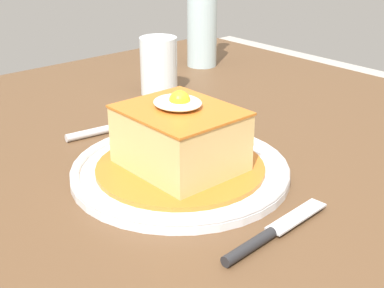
{
  "coord_description": "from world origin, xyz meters",
  "views": [
    {
      "loc": [
        0.46,
        -0.49,
        1.07
      ],
      "look_at": [
        -0.02,
        -0.06,
        0.79
      ],
      "focal_mm": 51.32,
      "sensor_mm": 36.0,
      "label": 1
    }
  ],
  "objects_px": {
    "main_plate": "(180,170)",
    "knife": "(264,237)",
    "fork": "(102,130)",
    "beer_bottle_clear": "(202,20)",
    "drinking_glass": "(159,70)"
  },
  "relations": [
    {
      "from": "knife",
      "to": "fork",
      "type": "bearing_deg",
      "value": 174.4
    },
    {
      "from": "main_plate",
      "to": "knife",
      "type": "height_order",
      "value": "main_plate"
    },
    {
      "from": "beer_bottle_clear",
      "to": "drinking_glass",
      "type": "bearing_deg",
      "value": -64.12
    },
    {
      "from": "drinking_glass",
      "to": "beer_bottle_clear",
      "type": "bearing_deg",
      "value": 115.88
    },
    {
      "from": "main_plate",
      "to": "beer_bottle_clear",
      "type": "distance_m",
      "value": 0.55
    },
    {
      "from": "knife",
      "to": "beer_bottle_clear",
      "type": "bearing_deg",
      "value": 143.15
    },
    {
      "from": "main_plate",
      "to": "knife",
      "type": "xyz_separation_m",
      "value": [
        0.17,
        -0.03,
        -0.0
      ]
    },
    {
      "from": "beer_bottle_clear",
      "to": "drinking_glass",
      "type": "distance_m",
      "value": 0.22
    },
    {
      "from": "knife",
      "to": "beer_bottle_clear",
      "type": "xyz_separation_m",
      "value": [
        -0.56,
        0.42,
        0.09
      ]
    },
    {
      "from": "knife",
      "to": "drinking_glass",
      "type": "height_order",
      "value": "drinking_glass"
    },
    {
      "from": "main_plate",
      "to": "fork",
      "type": "relative_size",
      "value": 1.98
    },
    {
      "from": "knife",
      "to": "drinking_glass",
      "type": "distance_m",
      "value": 0.52
    },
    {
      "from": "main_plate",
      "to": "fork",
      "type": "xyz_separation_m",
      "value": [
        -0.19,
        0.0,
        -0.0
      ]
    },
    {
      "from": "main_plate",
      "to": "knife",
      "type": "distance_m",
      "value": 0.18
    },
    {
      "from": "fork",
      "to": "beer_bottle_clear",
      "type": "relative_size",
      "value": 0.53
    }
  ]
}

